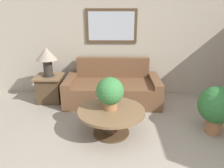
{
  "coord_description": "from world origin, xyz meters",
  "views": [
    {
      "loc": [
        -0.54,
        -1.72,
        1.92
      ],
      "look_at": [
        -0.61,
        2.01,
        0.58
      ],
      "focal_mm": 35.0,
      "sensor_mm": 36.0,
      "label": 1
    }
  ],
  "objects": [
    {
      "name": "side_table",
      "position": [
        -1.93,
        2.55,
        0.29
      ],
      "size": [
        0.55,
        0.55,
        0.56
      ],
      "color": "#4C3823",
      "rests_on": "ground_plane"
    },
    {
      "name": "couch_main",
      "position": [
        -0.61,
        2.57,
        0.27
      ],
      "size": [
        1.94,
        0.99,
        0.87
      ],
      "color": "brown",
      "rests_on": "ground_plane"
    },
    {
      "name": "coffee_table",
      "position": [
        -0.61,
        1.3,
        0.3
      ],
      "size": [
        1.04,
        1.04,
        0.42
      ],
      "color": "#4C3823",
      "rests_on": "ground_plane"
    },
    {
      "name": "wall_back",
      "position": [
        -0.01,
        3.12,
        1.3
      ],
      "size": [
        7.97,
        0.09,
        2.6
      ],
      "color": "#B2A893",
      "rests_on": "ground_plane"
    },
    {
      "name": "table_lamp",
      "position": [
        -1.93,
        2.55,
        0.96
      ],
      "size": [
        0.43,
        0.43,
        0.59
      ],
      "color": "#2D2823",
      "rests_on": "side_table"
    },
    {
      "name": "potted_plant_floor",
      "position": [
        1.02,
        1.36,
        0.46
      ],
      "size": [
        0.58,
        0.58,
        0.78
      ],
      "color": "#9E6B42",
      "rests_on": "ground_plane"
    },
    {
      "name": "potted_plant_on_table",
      "position": [
        -0.63,
        1.34,
        0.69
      ],
      "size": [
        0.43,
        0.43,
        0.5
      ],
      "color": "#9E6B42",
      "rests_on": "coffee_table"
    }
  ]
}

